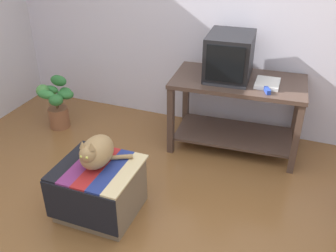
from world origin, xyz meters
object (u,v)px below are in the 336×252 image
book (267,83)px  ottoman_with_blanket (99,189)px  desk (237,102)px  cat (96,152)px  keyboard (225,83)px  stapler (267,91)px  potted_plant (57,103)px  tv_monitor (229,57)px

book → ottoman_with_blanket: (-1.07, -1.34, -0.55)m
desk → book: size_ratio=4.86×
ottoman_with_blanket → cat: (-0.00, 0.02, 0.35)m
keyboard → book: 0.39m
keyboard → cat: keyboard is taller
desk → stapler: bearing=-38.4°
book → potted_plant: size_ratio=0.45×
potted_plant → tv_monitor: bearing=10.6°
book → potted_plant: book is taller
potted_plant → keyboard: bearing=4.8°
tv_monitor → potted_plant: 1.97m
book → tv_monitor: bearing=169.8°
keyboard → potted_plant: size_ratio=0.67×
ottoman_with_blanket → desk: bearing=59.8°
desk → potted_plant: bearing=-174.8°
tv_monitor → stapler: bearing=-32.9°
tv_monitor → ottoman_with_blanket: bearing=-119.9°
desk → keyboard: (-0.10, -0.16, 0.25)m
tv_monitor → keyboard: bearing=-88.0°
desk → book: book is taller
tv_monitor → desk: bearing=-16.5°
keyboard → book: size_ratio=1.48×
tv_monitor → cat: 1.59m
cat → keyboard: bearing=56.0°
potted_plant → stapler: size_ratio=5.44×
desk → tv_monitor: (-0.12, 0.03, 0.45)m
ottoman_with_blanket → stapler: (1.09, 1.17, 0.55)m
ottoman_with_blanket → book: bearing=51.4°
tv_monitor → stapler: size_ratio=4.95×
tv_monitor → cat: tv_monitor is taller
cat → stapler: size_ratio=3.53×
tv_monitor → cat: (-0.68, -1.38, -0.39)m
desk → cat: 1.57m
tv_monitor → ottoman_with_blanket: (-0.68, -1.40, -0.74)m
desk → book: bearing=-10.6°
book → potted_plant: (-2.21, -0.28, -0.47)m
tv_monitor → potted_plant: size_ratio=0.91×
desk → cat: desk is taller
ottoman_with_blanket → cat: bearing=98.8°
tv_monitor → book: tv_monitor is taller
desk → ottoman_with_blanket: desk is taller
potted_plant → stapler: 2.29m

